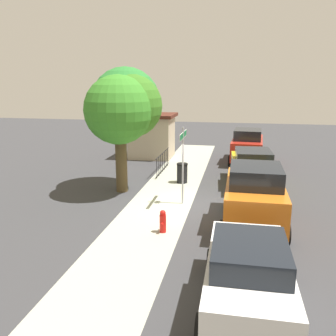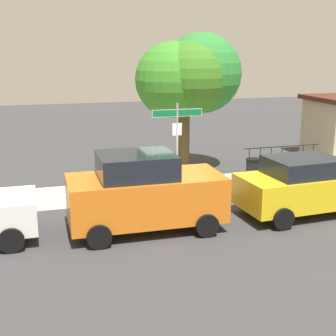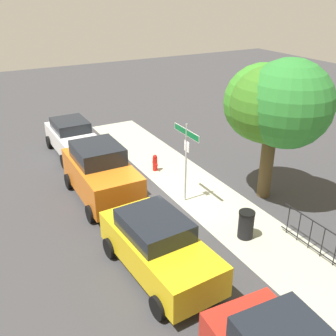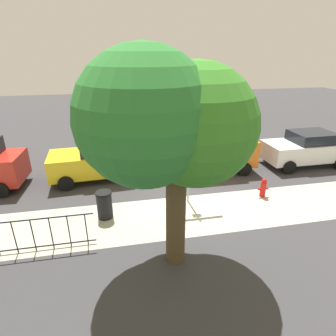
# 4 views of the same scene
# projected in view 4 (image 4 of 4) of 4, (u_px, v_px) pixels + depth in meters

# --- Properties ---
(ground_plane) EXTENTS (60.00, 60.00, 0.00)m
(ground_plane) POSITION_uv_depth(u_px,v_px,m) (190.00, 196.00, 11.08)
(ground_plane) COLOR #38383A
(sidewalk_strip) EXTENTS (24.00, 2.60, 0.00)m
(sidewalk_strip) POSITION_uv_depth(u_px,v_px,m) (144.00, 219.00, 9.54)
(sidewalk_strip) COLOR #AAAD98
(sidewalk_strip) RESTS_ON ground_plane
(street_sign) EXTENTS (1.72, 0.07, 3.18)m
(street_sign) POSITION_uv_depth(u_px,v_px,m) (190.00, 146.00, 9.79)
(street_sign) COLOR #9EA0A5
(street_sign) RESTS_ON ground_plane
(shade_tree) EXTENTS (4.26, 3.37, 5.57)m
(shade_tree) POSITION_uv_depth(u_px,v_px,m) (167.00, 122.00, 6.38)
(shade_tree) COLOR #4C3E25
(shade_tree) RESTS_ON ground_plane
(car_white) EXTENTS (4.11, 2.02, 1.69)m
(car_white) POSITION_uv_depth(u_px,v_px,m) (306.00, 148.00, 13.81)
(car_white) COLOR white
(car_white) RESTS_ON ground_plane
(car_orange) EXTENTS (4.25, 2.17, 2.18)m
(car_orange) POSITION_uv_depth(u_px,v_px,m) (210.00, 149.00, 13.09)
(car_orange) COLOR orange
(car_orange) RESTS_ON ground_plane
(car_yellow) EXTENTS (4.42, 2.26, 1.78)m
(car_yellow) POSITION_uv_depth(u_px,v_px,m) (101.00, 159.00, 12.33)
(car_yellow) COLOR gold
(car_yellow) RESTS_ON ground_plane
(iron_fence) EXTENTS (3.42, 0.04, 1.07)m
(iron_fence) POSITION_uv_depth(u_px,v_px,m) (33.00, 235.00, 7.84)
(iron_fence) COLOR black
(iron_fence) RESTS_ON ground_plane
(fire_hydrant) EXTENTS (0.42, 0.22, 0.78)m
(fire_hydrant) POSITION_uv_depth(u_px,v_px,m) (263.00, 188.00, 10.89)
(fire_hydrant) COLOR red
(fire_hydrant) RESTS_ON ground_plane
(trash_bin) EXTENTS (0.55, 0.55, 0.98)m
(trash_bin) POSITION_uv_depth(u_px,v_px,m) (105.00, 205.00, 9.48)
(trash_bin) COLOR black
(trash_bin) RESTS_ON ground_plane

